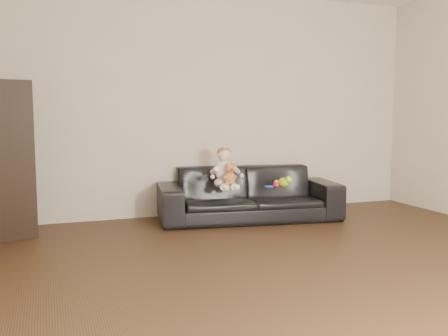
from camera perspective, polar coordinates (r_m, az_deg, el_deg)
name	(u,v)px	position (r m, az deg, el deg)	size (l,w,h in m)	color
floor	(349,285)	(3.68, 14.11, -12.83)	(5.50, 5.50, 0.00)	#3B2515
wall_back	(219,104)	(5.96, -0.53, 7.30)	(5.00, 5.00, 0.00)	beige
sofa	(249,194)	(5.63, 2.83, -2.94)	(2.01, 0.78, 0.59)	black
cabinet	(10,159)	(5.26, -23.28, 0.93)	(0.38, 0.52, 1.50)	black
shelf_item	(10,124)	(5.24, -23.22, 4.62)	(0.18, 0.25, 0.28)	silver
baby	(224,170)	(5.37, 0.04, -0.27)	(0.34, 0.41, 0.44)	silver
teddy_bear	(230,175)	(5.25, 0.65, -0.76)	(0.15, 0.15, 0.24)	#B16A32
toy_green	(284,182)	(5.52, 6.86, -1.64)	(0.13, 0.15, 0.11)	#9BD118
toy_rattle	(276,184)	(5.49, 6.00, -1.84)	(0.07, 0.07, 0.07)	red
toy_blue_disc	(269,186)	(5.52, 5.19, -2.10)	(0.10, 0.10, 0.01)	blue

